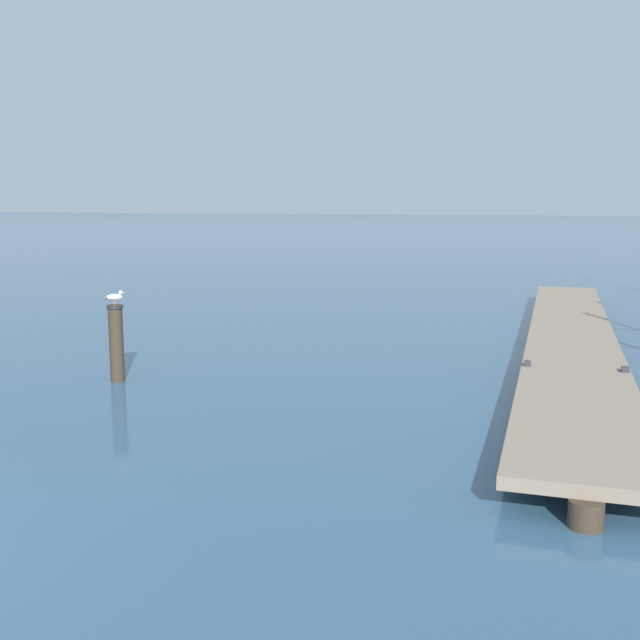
% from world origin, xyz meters
% --- Properties ---
extents(floating_dock, '(3.04, 19.16, 0.53)m').
position_xyz_m(floating_dock, '(6.04, 13.24, 0.36)').
color(floating_dock, gray).
rests_on(floating_dock, ground).
extents(mooring_piling, '(0.30, 0.30, 1.43)m').
position_xyz_m(mooring_piling, '(-1.66, 7.40, 0.75)').
color(mooring_piling, '#3D3023').
rests_on(mooring_piling, ground).
extents(perched_seagull, '(0.34, 0.27, 0.27)m').
position_xyz_m(perched_seagull, '(-1.67, 7.40, 1.58)').
color(perched_seagull, gold).
rests_on(perched_seagull, mooring_piling).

